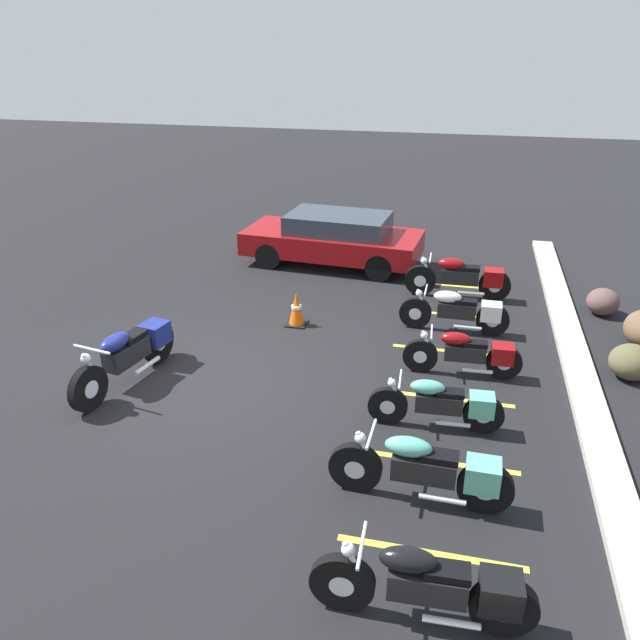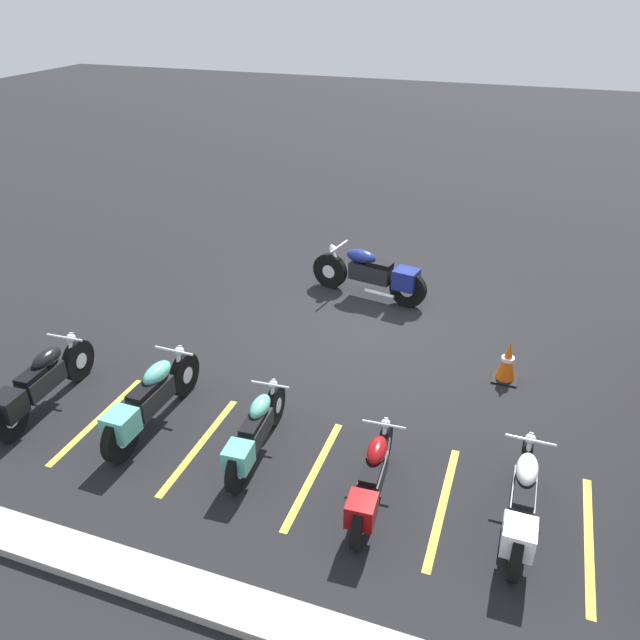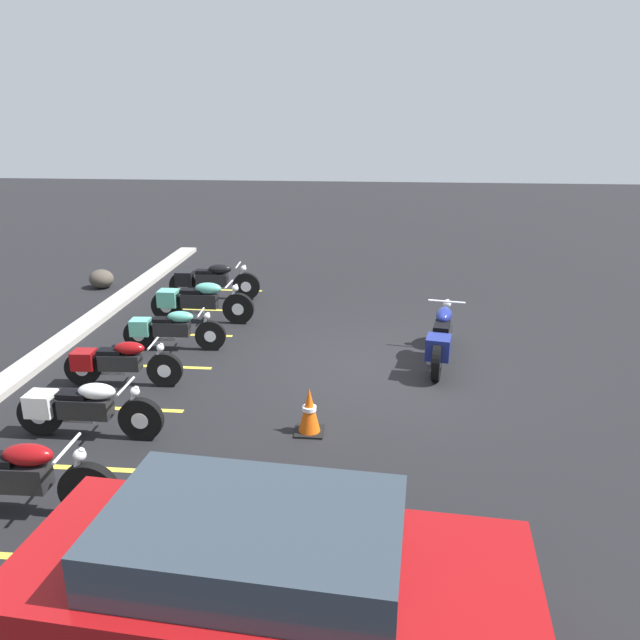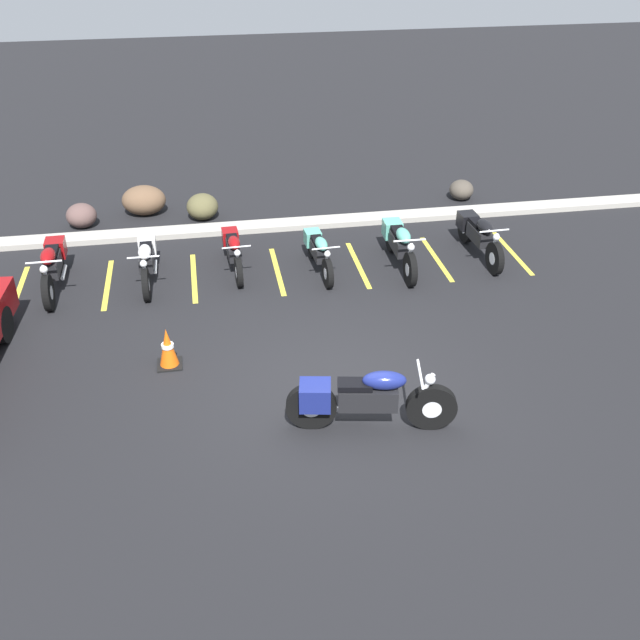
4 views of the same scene
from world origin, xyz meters
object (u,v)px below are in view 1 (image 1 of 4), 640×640
at_px(landscape_rock_1, 632,362).
at_px(parked_bike_5, 434,586).
at_px(parked_bike_3, 443,404).
at_px(parked_bike_4, 429,470).
at_px(parked_bike_0, 463,278).
at_px(motorcycle_navy_featured, 130,353).
at_px(traffic_cone, 297,309).
at_px(parked_bike_1, 460,311).
at_px(parked_bike_2, 468,353).
at_px(car_red, 334,238).
at_px(landscape_rock_3, 603,302).

bearing_deg(landscape_rock_1, parked_bike_5, -27.27).
relative_size(parked_bike_3, landscape_rock_1, 2.69).
bearing_deg(parked_bike_4, parked_bike_0, -90.71).
height_order(motorcycle_navy_featured, parked_bike_5, motorcycle_navy_featured).
bearing_deg(motorcycle_navy_featured, traffic_cone, 153.14).
height_order(parked_bike_1, landscape_rock_1, parked_bike_1).
bearing_deg(motorcycle_navy_featured, parked_bike_2, 115.26).
relative_size(parked_bike_1, traffic_cone, 3.03).
xyz_separation_m(parked_bike_0, car_red, (-1.51, -3.18, 0.21)).
height_order(parked_bike_0, parked_bike_1, parked_bike_0).
bearing_deg(parked_bike_0, landscape_rock_3, 174.35).
height_order(landscape_rock_1, traffic_cone, traffic_cone).
xyz_separation_m(parked_bike_0, parked_bike_2, (3.45, 0.19, -0.06)).
bearing_deg(motorcycle_navy_featured, car_red, 172.77).
height_order(parked_bike_5, landscape_rock_1, parked_bike_5).
bearing_deg(parked_bike_3, landscape_rock_3, -124.54).
bearing_deg(car_red, landscape_rock_1, 148.15).
bearing_deg(landscape_rock_1, motorcycle_navy_featured, -76.22).
bearing_deg(traffic_cone, landscape_rock_3, 107.98).
bearing_deg(parked_bike_2, parked_bike_1, -86.15).
bearing_deg(parked_bike_2, traffic_cone, -24.13).
xyz_separation_m(parked_bike_1, parked_bike_3, (3.37, -0.13, -0.03)).
xyz_separation_m(parked_bike_5, traffic_cone, (-6.33, -3.09, -0.13)).
bearing_deg(parked_bike_5, parked_bike_1, -92.64).
relative_size(parked_bike_2, car_red, 0.44).
height_order(parked_bike_0, parked_bike_2, parked_bike_0).
height_order(parked_bike_2, landscape_rock_1, parked_bike_2).
relative_size(parked_bike_2, traffic_cone, 2.86).
distance_m(parked_bike_2, parked_bike_5, 5.05).
distance_m(parked_bike_0, parked_bike_4, 6.77).
height_order(motorcycle_navy_featured, parked_bike_1, motorcycle_navy_featured).
bearing_deg(parked_bike_2, parked_bike_4, 80.23).
xyz_separation_m(parked_bike_4, traffic_cone, (-4.60, -2.91, -0.15)).
height_order(parked_bike_4, landscape_rock_3, parked_bike_4).
distance_m(car_red, landscape_rock_1, 7.48).
bearing_deg(car_red, parked_bike_1, 138.65).
distance_m(parked_bike_0, parked_bike_3, 5.13).
bearing_deg(car_red, parked_bike_0, 159.14).
bearing_deg(parked_bike_2, landscape_rock_3, -132.08).
bearing_deg(parked_bike_4, parked_bike_3, -91.45).
distance_m(parked_bike_1, landscape_rock_1, 3.08).
bearing_deg(motorcycle_navy_featured, parked_bike_1, 131.42).
bearing_deg(landscape_rock_3, parked_bike_1, -61.62).
bearing_deg(traffic_cone, parked_bike_1, 97.32).
bearing_deg(parked_bike_3, car_red, -68.76).
relative_size(parked_bike_3, landscape_rock_3, 2.92).
bearing_deg(motorcycle_navy_featured, landscape_rock_3, 130.47).
height_order(parked_bike_1, parked_bike_4, parked_bike_4).
bearing_deg(parked_bike_3, motorcycle_navy_featured, -5.96).
xyz_separation_m(parked_bike_3, traffic_cone, (-2.97, -2.99, -0.08)).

